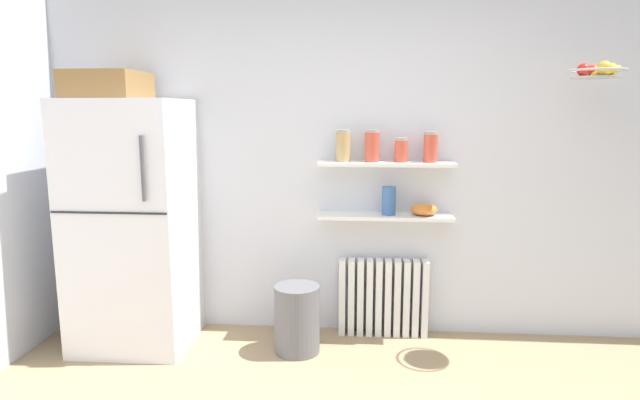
{
  "coord_description": "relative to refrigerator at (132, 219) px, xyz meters",
  "views": [
    {
      "loc": [
        0.05,
        -1.76,
        1.62
      ],
      "look_at": [
        -0.21,
        1.6,
        1.05
      ],
      "focal_mm": 29.56,
      "sensor_mm": 36.0,
      "label": 1
    }
  ],
  "objects": [
    {
      "name": "back_wall",
      "position": [
        1.51,
        0.39,
        0.41
      ],
      "size": [
        7.04,
        0.1,
        2.6
      ],
      "primitive_type": "cube",
      "color": "silver",
      "rests_on": "ground_plane"
    },
    {
      "name": "refrigerator",
      "position": [
        0.0,
        0.0,
        0.0
      ],
      "size": [
        0.76,
        0.7,
        1.88
      ],
      "color": "silver",
      "rests_on": "ground_plane"
    },
    {
      "name": "radiator",
      "position": [
        1.74,
        0.26,
        -0.61
      ],
      "size": [
        0.64,
        0.12,
        0.56
      ],
      "color": "white",
      "rests_on": "ground_plane"
    },
    {
      "name": "wall_shelf_lower",
      "position": [
        1.74,
        0.23,
        -0.0
      ],
      "size": [
        0.94,
        0.22,
        0.02
      ],
      "primitive_type": "cube",
      "color": "white"
    },
    {
      "name": "wall_shelf_upper",
      "position": [
        1.74,
        0.23,
        0.37
      ],
      "size": [
        0.94,
        0.22,
        0.02
      ],
      "primitive_type": "cube",
      "color": "white"
    },
    {
      "name": "storage_jar_0",
      "position": [
        1.44,
        0.23,
        0.49
      ],
      "size": [
        0.1,
        0.1,
        0.22
      ],
      "color": "tan",
      "rests_on": "wall_shelf_upper"
    },
    {
      "name": "storage_jar_1",
      "position": [
        1.64,
        0.23,
        0.49
      ],
      "size": [
        0.1,
        0.1,
        0.22
      ],
      "color": "#C64C38",
      "rests_on": "wall_shelf_upper"
    },
    {
      "name": "storage_jar_2",
      "position": [
        1.84,
        0.23,
        0.47
      ],
      "size": [
        0.09,
        0.09,
        0.17
      ],
      "color": "#C64C38",
      "rests_on": "wall_shelf_upper"
    },
    {
      "name": "storage_jar_3",
      "position": [
        2.04,
        0.23,
        0.49
      ],
      "size": [
        0.1,
        0.1,
        0.21
      ],
      "color": "#C64C38",
      "rests_on": "wall_shelf_upper"
    },
    {
      "name": "vase",
      "position": [
        1.76,
        0.23,
        0.11
      ],
      "size": [
        0.1,
        0.1,
        0.2
      ],
      "primitive_type": "cylinder",
      "color": "#38609E",
      "rests_on": "wall_shelf_lower"
    },
    {
      "name": "shelf_bowl",
      "position": [
        2.01,
        0.23,
        0.05
      ],
      "size": [
        0.18,
        0.18,
        0.08
      ],
      "primitive_type": "ellipsoid",
      "color": "orange",
      "rests_on": "wall_shelf_lower"
    },
    {
      "name": "trash_bin",
      "position": [
        1.15,
        -0.07,
        -0.66
      ],
      "size": [
        0.31,
        0.31,
        0.46
      ],
      "primitive_type": "cylinder",
      "color": "slate",
      "rests_on": "ground_plane"
    },
    {
      "name": "hanging_fruit_basket",
      "position": [
        2.98,
        -0.04,
        0.97
      ],
      "size": [
        0.35,
        0.35,
        0.1
      ],
      "color": "#B2B2B7"
    }
  ]
}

